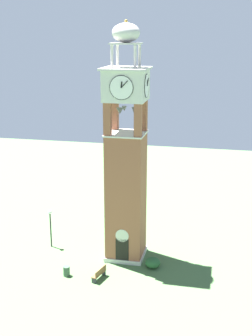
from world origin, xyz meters
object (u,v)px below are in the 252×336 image
(clock_tower, at_px, (126,166))
(trash_bin, at_px, (67,271))
(park_bench, at_px, (99,273))
(lamp_post, at_px, (50,221))

(clock_tower, distance_m, trash_bin, 9.60)
(clock_tower, distance_m, park_bench, 8.76)
(lamp_post, height_order, trash_bin, lamp_post)
(lamp_post, bearing_deg, trash_bin, -56.50)
(lamp_post, bearing_deg, park_bench, -38.55)
(park_bench, height_order, lamp_post, lamp_post)
(park_bench, bearing_deg, clock_tower, 74.53)
(clock_tower, xyz_separation_m, trash_bin, (-3.87, -4.33, -7.64))
(clock_tower, height_order, lamp_post, clock_tower)
(clock_tower, bearing_deg, park_bench, -105.47)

